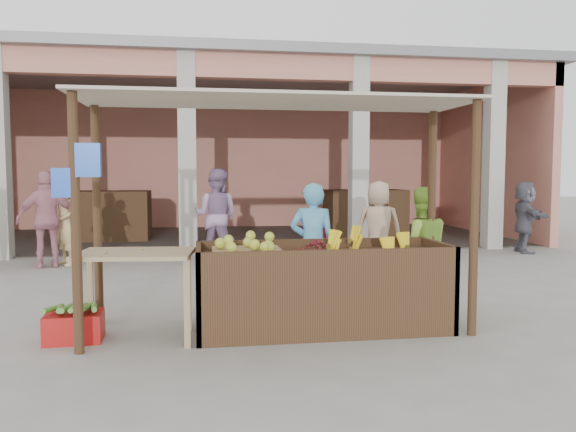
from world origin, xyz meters
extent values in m
plane|color=gray|center=(0.00, 0.00, 0.00)|extent=(60.00, 60.00, 0.00)
cube|color=tan|center=(0.00, 11.40, 2.00)|extent=(14.00, 0.20, 4.00)
cube|color=tan|center=(6.90, 8.50, 2.00)|extent=(0.20, 6.00, 4.00)
cube|color=tan|center=(0.00, 5.65, 3.75)|extent=(14.00, 0.30, 0.50)
cube|color=slate|center=(0.00, 8.50, 4.10)|extent=(14.40, 6.40, 0.20)
cube|color=#B5B1A6|center=(-1.00, 5.65, 2.00)|extent=(0.35, 0.35, 4.00)
cube|color=#B5B1A6|center=(2.50, 5.65, 2.00)|extent=(0.35, 0.35, 4.00)
cube|color=#B5B1A6|center=(5.50, 5.65, 2.00)|extent=(0.35, 0.35, 4.00)
cube|color=#482F1C|center=(-3.00, 8.50, 0.60)|extent=(2.00, 1.20, 1.20)
cube|color=#482F1C|center=(3.50, 8.50, 0.60)|extent=(2.00, 1.20, 1.20)
cube|color=#482F1C|center=(0.50, 0.00, 0.40)|extent=(2.60, 0.95, 0.80)
cylinder|color=#482F1C|center=(-1.85, -0.45, 1.18)|extent=(0.09, 0.09, 2.35)
cylinder|color=#482F1C|center=(1.95, -0.45, 1.18)|extent=(0.09, 0.09, 2.35)
cylinder|color=#482F1C|center=(-1.85, 0.60, 1.18)|extent=(0.09, 0.09, 2.35)
cylinder|color=#482F1C|center=(1.95, 0.60, 1.18)|extent=(0.09, 0.09, 2.35)
cube|color=beige|center=(0.05, 0.08, 2.37)|extent=(4.00, 1.35, 0.03)
cube|color=blue|center=(-1.73, -0.45, 1.75)|extent=(0.22, 0.08, 0.30)
cube|color=blue|center=(-1.95, -0.45, 1.55)|extent=(0.18, 0.07, 0.26)
cube|color=#98784E|center=(-0.29, 0.01, 0.83)|extent=(0.70, 0.60, 0.06)
ellipsoid|color=gold|center=(-0.29, 0.01, 0.92)|extent=(0.59, 0.52, 0.13)
ellipsoid|color=maroon|center=(0.46, 0.06, 0.87)|extent=(0.43, 0.35, 0.14)
cube|color=tan|center=(-1.37, -0.12, 0.86)|extent=(1.15, 0.83, 0.04)
cube|color=tan|center=(-1.86, -0.43, 0.42)|extent=(0.06, 0.06, 0.84)
cube|color=tan|center=(-0.88, -0.43, 0.42)|extent=(0.06, 0.06, 0.84)
cube|color=tan|center=(-1.86, 0.19, 0.42)|extent=(0.06, 0.06, 0.84)
cube|color=tan|center=(-0.88, 0.19, 0.42)|extent=(0.06, 0.06, 0.84)
cube|color=#B11412|center=(-1.98, -0.05, 0.14)|extent=(0.55, 0.41, 0.28)
ellipsoid|color=maroon|center=(2.71, 5.27, 0.28)|extent=(0.41, 0.41, 0.56)
ellipsoid|color=maroon|center=(3.04, 5.32, 0.28)|extent=(0.41, 0.41, 0.56)
ellipsoid|color=maroon|center=(2.88, 5.55, 0.28)|extent=(0.41, 0.41, 0.56)
imported|color=#5AB2E2|center=(0.59, 0.95, 0.81)|extent=(0.71, 0.60, 1.62)
imported|color=#8ABB38|center=(1.89, 0.77, 0.77)|extent=(0.80, 0.53, 1.55)
imported|color=maroon|center=(0.68, 2.64, 0.43)|extent=(0.67, 1.70, 0.87)
imported|color=#C77C8C|center=(-3.36, 4.49, 0.90)|extent=(1.18, 0.88, 1.79)
imported|color=tan|center=(2.08, 2.99, 0.84)|extent=(0.93, 0.76, 1.67)
imported|color=#585563|center=(5.82, 4.91, 0.78)|extent=(0.85, 1.52, 1.55)
imported|color=tan|center=(-3.13, 4.72, 0.76)|extent=(0.69, 0.70, 1.51)
imported|color=#9777A0|center=(-0.47, 4.69, 0.94)|extent=(1.04, 0.80, 1.87)
camera|label=1|loc=(-0.74, -5.67, 1.64)|focal=35.00mm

